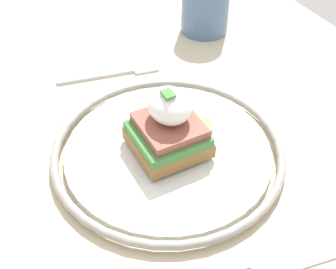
{
  "coord_description": "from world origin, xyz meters",
  "views": [
    {
      "loc": [
        0.33,
        -0.13,
        1.15
      ],
      "look_at": [
        -0.01,
        0.05,
        0.79
      ],
      "focal_mm": 50.0,
      "sensor_mm": 36.0,
      "label": 1
    }
  ],
  "objects_px": {
    "plate": "(168,151)",
    "sandwich": "(169,127)",
    "fork": "(114,73)",
    "cup": "(205,3)"
  },
  "relations": [
    {
      "from": "plate",
      "to": "sandwich",
      "type": "xyz_separation_m",
      "value": [
        -0.0,
        0.0,
        0.04
      ]
    },
    {
      "from": "sandwich",
      "to": "cup",
      "type": "relative_size",
      "value": 1.2
    },
    {
      "from": "fork",
      "to": "cup",
      "type": "bearing_deg",
      "value": 104.73
    },
    {
      "from": "sandwich",
      "to": "cup",
      "type": "bearing_deg",
      "value": 140.89
    },
    {
      "from": "plate",
      "to": "cup",
      "type": "xyz_separation_m",
      "value": [
        -0.23,
        0.19,
        0.04
      ]
    },
    {
      "from": "plate",
      "to": "sandwich",
      "type": "height_order",
      "value": "sandwich"
    },
    {
      "from": "sandwich",
      "to": "fork",
      "type": "distance_m",
      "value": 0.19
    },
    {
      "from": "fork",
      "to": "plate",
      "type": "bearing_deg",
      "value": -2.66
    },
    {
      "from": "cup",
      "to": "fork",
      "type": "bearing_deg",
      "value": -75.27
    },
    {
      "from": "cup",
      "to": "plate",
      "type": "bearing_deg",
      "value": -39.29
    }
  ]
}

